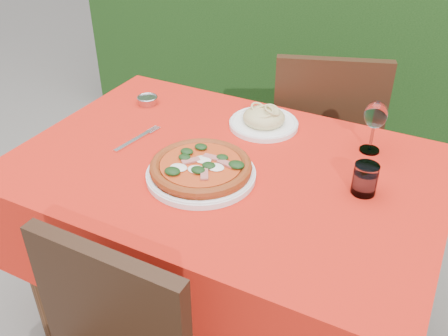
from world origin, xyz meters
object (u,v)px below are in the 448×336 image
at_px(pasta_plate, 264,120).
at_px(water_glass, 365,180).
at_px(pizza_plate, 201,169).
at_px(fork, 133,141).
at_px(steel_ramekin, 148,101).
at_px(chair_far, 323,141).
at_px(wine_glass, 375,117).

bearing_deg(pasta_plate, water_glass, -29.49).
xyz_separation_m(pizza_plate, water_glass, (0.43, 0.14, 0.01)).
height_order(pasta_plate, fork, pasta_plate).
bearing_deg(steel_ramekin, pasta_plate, 4.86).
bearing_deg(pizza_plate, fork, 166.06).
bearing_deg(pasta_plate, chair_far, 73.78).
relative_size(pasta_plate, wine_glass, 1.37).
height_order(pasta_plate, wine_glass, wine_glass).
height_order(pizza_plate, pasta_plate, pasta_plate).
relative_size(pasta_plate, steel_ramekin, 3.33).
distance_m(pizza_plate, wine_glass, 0.54).
bearing_deg(pizza_plate, steel_ramekin, 141.61).
bearing_deg(water_glass, pizza_plate, -162.15).
height_order(pizza_plate, wine_glass, wine_glass).
distance_m(chair_far, pasta_plate, 0.47).
height_order(pizza_plate, water_glass, water_glass).
distance_m(chair_far, wine_glass, 0.56).
bearing_deg(fork, chair_far, 65.16).
distance_m(pizza_plate, pasta_plate, 0.36).
xyz_separation_m(pizza_plate, wine_glass, (0.39, 0.37, 0.09)).
bearing_deg(steel_ramekin, pizza_plate, -38.39).
distance_m(pasta_plate, water_glass, 0.45).
xyz_separation_m(pasta_plate, water_glass, (0.39, -0.22, 0.02)).
height_order(water_glass, fork, water_glass).
bearing_deg(pizza_plate, chair_far, 78.70).
bearing_deg(steel_ramekin, chair_far, 36.98).
distance_m(chair_far, water_glass, 0.72).
relative_size(pizza_plate, steel_ramekin, 5.30).
height_order(wine_glass, fork, wine_glass).
xyz_separation_m(water_glass, steel_ramekin, (-0.84, 0.18, -0.03)).
distance_m(pasta_plate, steel_ramekin, 0.45).
bearing_deg(chair_far, pasta_plate, 54.30).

